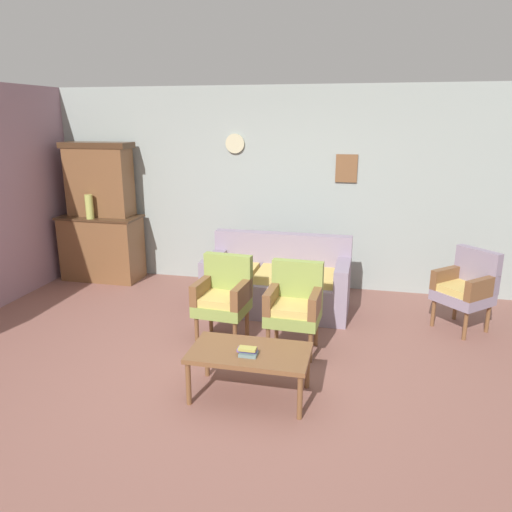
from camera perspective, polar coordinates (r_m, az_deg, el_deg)
ground_plane at (r=4.73m, az=-3.39°, el=-13.16°), size 7.68×7.68×0.00m
wall_back_with_decor at (r=6.77m, az=2.67°, el=7.83°), size 6.40×0.09×2.70m
side_cabinet at (r=7.47m, az=-17.42°, el=0.94°), size 1.16×0.55×0.93m
cabinet_upper_hutch at (r=7.36m, az=-17.75°, el=8.52°), size 0.99×0.38×1.03m
vase_on_cabinet at (r=7.20m, az=-18.80°, el=5.45°), size 0.11×0.11×0.34m
floral_couch at (r=6.02m, az=2.54°, el=-3.22°), size 1.73×0.81×0.90m
armchair_near_couch_end at (r=5.16m, az=-3.80°, el=-4.53°), size 0.56×0.53×0.90m
armchair_row_middle at (r=4.94m, az=4.47°, el=-5.50°), size 0.54×0.51×0.90m
wingback_chair_by_fireplace at (r=5.89m, az=23.26°, el=-3.24°), size 0.71×0.71×0.90m
coffee_table at (r=4.18m, az=-0.73°, el=-11.48°), size 1.00×0.56×0.42m
book_stack_on_table at (r=4.07m, az=-0.96°, el=-11.03°), size 0.17×0.11×0.07m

